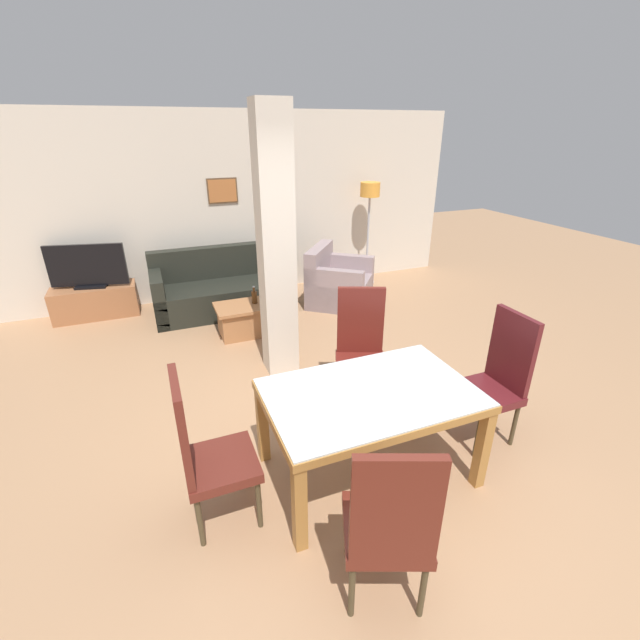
{
  "coord_description": "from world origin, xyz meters",
  "views": [
    {
      "loc": [
        -1.3,
        -2.25,
        2.47
      ],
      "look_at": [
        0.0,
        0.97,
        0.89
      ],
      "focal_mm": 24.0,
      "sensor_mm": 36.0,
      "label": 1
    }
  ],
  "objects_px": {
    "armchair": "(337,284)",
    "bottle": "(254,297)",
    "dining_chair_head_right": "(497,376)",
    "tv_screen": "(87,267)",
    "coffee_table": "(243,319)",
    "dining_table": "(370,409)",
    "sofa": "(222,290)",
    "tv_stand": "(95,302)",
    "dining_chair_near_left": "(390,523)",
    "dining_chair_head_left": "(204,450)",
    "dining_chair_far_right": "(361,346)",
    "floor_lamp": "(370,200)"
  },
  "relations": [
    {
      "from": "dining_chair_near_left",
      "to": "tv_screen",
      "type": "distance_m",
      "value": 5.3
    },
    {
      "from": "sofa",
      "to": "armchair",
      "type": "relative_size",
      "value": 1.52
    },
    {
      "from": "sofa",
      "to": "tv_screen",
      "type": "height_order",
      "value": "tv_screen"
    },
    {
      "from": "dining_chair_head_right",
      "to": "tv_stand",
      "type": "height_order",
      "value": "dining_chair_head_right"
    },
    {
      "from": "dining_table",
      "to": "armchair",
      "type": "height_order",
      "value": "armchair"
    },
    {
      "from": "dining_chair_head_left",
      "to": "tv_stand",
      "type": "relative_size",
      "value": 1.03
    },
    {
      "from": "dining_chair_head_right",
      "to": "coffee_table",
      "type": "height_order",
      "value": "dining_chair_head_right"
    },
    {
      "from": "dining_table",
      "to": "floor_lamp",
      "type": "distance_m",
      "value": 4.53
    },
    {
      "from": "dining_table",
      "to": "coffee_table",
      "type": "bearing_deg",
      "value": 97.16
    },
    {
      "from": "dining_table",
      "to": "dining_chair_head_left",
      "type": "height_order",
      "value": "dining_chair_head_left"
    },
    {
      "from": "dining_chair_far_right",
      "to": "tv_stand",
      "type": "bearing_deg",
      "value": -28.8
    },
    {
      "from": "armchair",
      "to": "bottle",
      "type": "relative_size",
      "value": 5.53
    },
    {
      "from": "dining_chair_head_left",
      "to": "tv_screen",
      "type": "xyz_separation_m",
      "value": [
        -0.96,
        4.08,
        0.14
      ]
    },
    {
      "from": "dining_chair_head_right",
      "to": "sofa",
      "type": "relative_size",
      "value": 0.59
    },
    {
      "from": "dining_chair_far_right",
      "to": "coffee_table",
      "type": "relative_size",
      "value": 1.67
    },
    {
      "from": "dining_chair_head_left",
      "to": "bottle",
      "type": "relative_size",
      "value": 5.0
    },
    {
      "from": "tv_stand",
      "to": "dining_chair_head_right",
      "type": "bearing_deg",
      "value": -50.82
    },
    {
      "from": "dining_table",
      "to": "dining_chair_head_left",
      "type": "xyz_separation_m",
      "value": [
        -1.19,
        0.0,
        0.01
      ]
    },
    {
      "from": "coffee_table",
      "to": "floor_lamp",
      "type": "relative_size",
      "value": 0.41
    },
    {
      "from": "dining_chair_head_right",
      "to": "tv_screen",
      "type": "height_order",
      "value": "dining_chair_head_right"
    },
    {
      "from": "bottle",
      "to": "tv_screen",
      "type": "relative_size",
      "value": 0.23
    },
    {
      "from": "dining_chair_far_right",
      "to": "dining_chair_head_left",
      "type": "height_order",
      "value": "same"
    },
    {
      "from": "dining_chair_far_right",
      "to": "sofa",
      "type": "relative_size",
      "value": 0.59
    },
    {
      "from": "dining_chair_near_left",
      "to": "dining_chair_head_right",
      "type": "height_order",
      "value": "same"
    },
    {
      "from": "sofa",
      "to": "bottle",
      "type": "bearing_deg",
      "value": 105.96
    },
    {
      "from": "armchair",
      "to": "coffee_table",
      "type": "bearing_deg",
      "value": -32.11
    },
    {
      "from": "dining_chair_near_left",
      "to": "tv_stand",
      "type": "bearing_deg",
      "value": 131.66
    },
    {
      "from": "floor_lamp",
      "to": "armchair",
      "type": "bearing_deg",
      "value": -141.9
    },
    {
      "from": "dining_chair_head_left",
      "to": "sofa",
      "type": "bearing_deg",
      "value": 168.48
    },
    {
      "from": "sofa",
      "to": "tv_stand",
      "type": "bearing_deg",
      "value": -13.36
    },
    {
      "from": "dining_chair_head_left",
      "to": "tv_screen",
      "type": "bearing_deg",
      "value": -166.78
    },
    {
      "from": "dining_chair_far_right",
      "to": "tv_screen",
      "type": "relative_size",
      "value": 1.14
    },
    {
      "from": "dining_chair_near_left",
      "to": "bottle",
      "type": "bearing_deg",
      "value": 109.12
    },
    {
      "from": "tv_stand",
      "to": "armchair",
      "type": "bearing_deg",
      "value": -13.02
    },
    {
      "from": "dining_chair_far_right",
      "to": "dining_chair_head_left",
      "type": "xyz_separation_m",
      "value": [
        -1.56,
        -0.89,
        0.0
      ]
    },
    {
      "from": "armchair",
      "to": "tv_stand",
      "type": "relative_size",
      "value": 1.15
    },
    {
      "from": "sofa",
      "to": "coffee_table",
      "type": "relative_size",
      "value": 2.82
    },
    {
      "from": "dining_chair_head_right",
      "to": "floor_lamp",
      "type": "bearing_deg",
      "value": -12.54
    },
    {
      "from": "sofa",
      "to": "coffee_table",
      "type": "bearing_deg",
      "value": 95.72
    },
    {
      "from": "dining_chair_head_right",
      "to": "bottle",
      "type": "distance_m",
      "value": 3.08
    },
    {
      "from": "tv_screen",
      "to": "bottle",
      "type": "bearing_deg",
      "value": 158.72
    },
    {
      "from": "dining_chair_near_left",
      "to": "coffee_table",
      "type": "height_order",
      "value": "dining_chair_near_left"
    },
    {
      "from": "tv_stand",
      "to": "dining_chair_near_left",
      "type": "bearing_deg",
      "value": -70.5
    },
    {
      "from": "dining_chair_head_left",
      "to": "floor_lamp",
      "type": "bearing_deg",
      "value": 140.64
    },
    {
      "from": "coffee_table",
      "to": "bottle",
      "type": "height_order",
      "value": "bottle"
    },
    {
      "from": "dining_chair_head_left",
      "to": "tv_stand",
      "type": "bearing_deg",
      "value": -166.78
    },
    {
      "from": "dining_table",
      "to": "tv_stand",
      "type": "relative_size",
      "value": 1.38
    },
    {
      "from": "dining_chair_far_right",
      "to": "tv_stand",
      "type": "distance_m",
      "value": 4.08
    },
    {
      "from": "armchair",
      "to": "dining_chair_head_right",
      "type": "bearing_deg",
      "value": 37.71
    },
    {
      "from": "dining_table",
      "to": "dining_chair_head_left",
      "type": "bearing_deg",
      "value": 180.0
    }
  ]
}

